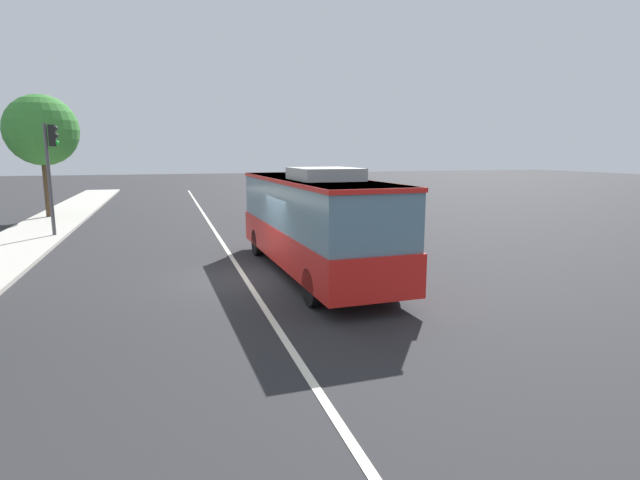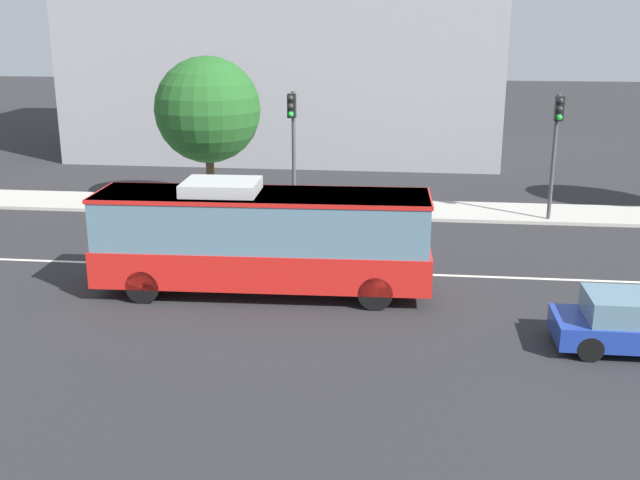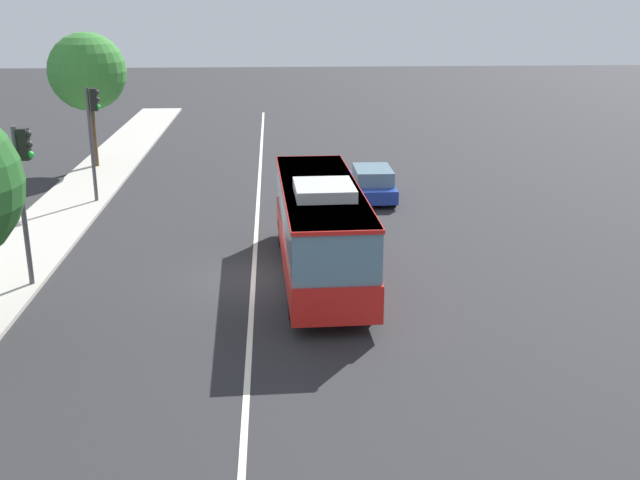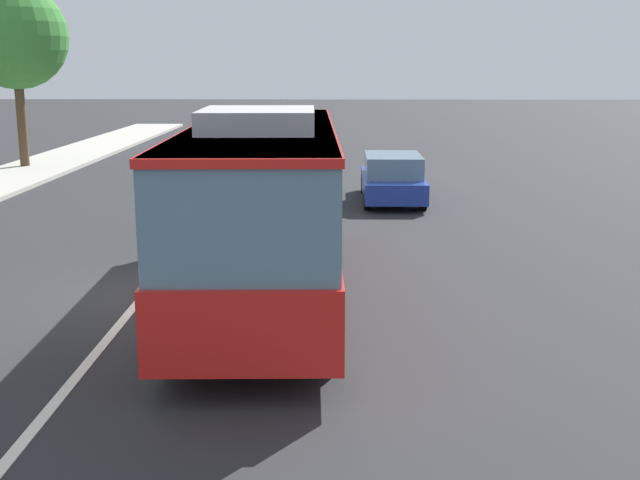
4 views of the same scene
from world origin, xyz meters
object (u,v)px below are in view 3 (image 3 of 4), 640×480
Objects in this scene: transit_bus at (321,225)px; traffic_light_mid_block at (24,179)px; traffic_light_near_corner at (93,125)px; street_tree_kerbside_centre at (87,72)px; sedan_blue at (372,183)px.

transit_bus is 1.94× the size of traffic_light_mid_block.
street_tree_kerbside_centre is (7.50, 1.80, 1.59)m from traffic_light_near_corner.
sedan_blue is at bearing -117.41° from street_tree_kerbside_centre.
traffic_light_mid_block is (-10.50, -0.20, 0.00)m from traffic_light_near_corner.
sedan_blue is at bearing -18.26° from transit_bus.
traffic_light_near_corner is (10.10, 9.36, 1.75)m from transit_bus.
transit_bus is 10.73m from sedan_blue.
sedan_blue is 16.60m from street_tree_kerbside_centre.
transit_bus reaches higher than sedan_blue.
transit_bus is at bearing 163.82° from sedan_blue.
traffic_light_mid_block is at bearing 131.44° from sedan_blue.
sedan_blue is 0.87× the size of traffic_light_mid_block.
traffic_light_near_corner is at bearing 95.99° from traffic_light_mid_block.
traffic_light_near_corner is 0.72× the size of street_tree_kerbside_centre.
transit_bus is 1.94× the size of traffic_light_near_corner.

